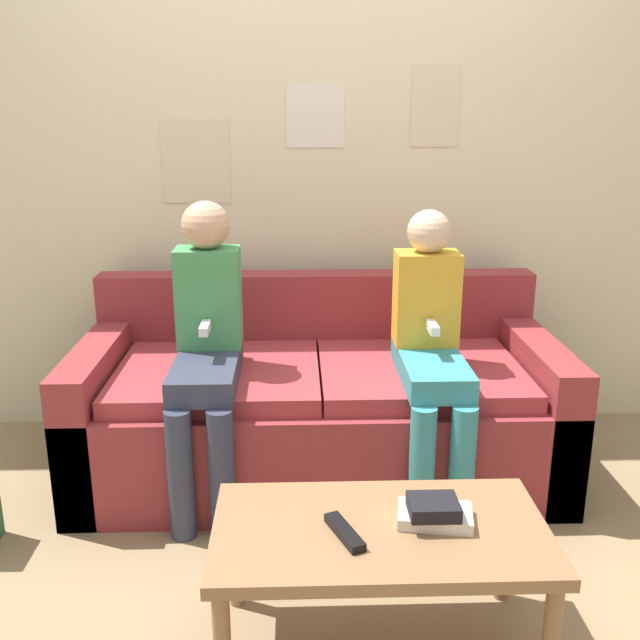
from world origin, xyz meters
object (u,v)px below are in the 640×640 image
object	(u,v)px
person_left	(206,339)
tv_remote	(344,532)
couch	(319,407)
coffee_table	(380,542)
person_right	(431,344)

from	to	relation	value
person_left	tv_remote	distance (m)	1.03
person_left	couch	bearing A→B (deg)	24.22
coffee_table	tv_remote	world-z (taller)	tv_remote
coffee_table	person_left	distance (m)	1.06
person_left	person_right	world-z (taller)	person_left
tv_remote	coffee_table	bearing A→B (deg)	0.25
person_left	person_right	size ratio (longest dim) A/B	1.03
person_left	coffee_table	bearing A→B (deg)	-57.49
couch	person_left	distance (m)	0.58
person_left	person_right	bearing A→B (deg)	-0.53
couch	person_left	world-z (taller)	person_left
person_right	tv_remote	size ratio (longest dim) A/B	6.29
tv_remote	couch	bearing A→B (deg)	69.49
tv_remote	person_left	bearing A→B (deg)	94.46
person_right	person_left	bearing A→B (deg)	179.47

